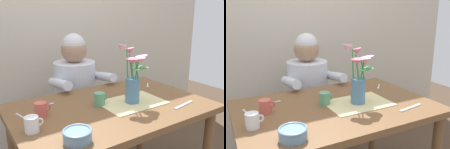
% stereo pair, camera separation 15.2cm
% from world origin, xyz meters
% --- Properties ---
extents(wood_panel_backdrop, '(4.00, 0.10, 2.50)m').
position_xyz_m(wood_panel_backdrop, '(0.00, 1.05, 1.25)').
color(wood_panel_backdrop, beige).
rests_on(wood_panel_backdrop, ground_plane).
extents(dining_table, '(1.20, 0.80, 0.74)m').
position_xyz_m(dining_table, '(0.00, 0.00, 0.64)').
color(dining_table, brown).
rests_on(dining_table, ground_plane).
extents(seated_person, '(0.45, 0.47, 1.14)m').
position_xyz_m(seated_person, '(0.05, 0.62, 0.56)').
color(seated_person, '#4C4C56').
rests_on(seated_person, ground_plane).
extents(striped_placemat, '(0.40, 0.28, 0.00)m').
position_xyz_m(striped_placemat, '(0.13, -0.04, 0.74)').
color(striped_placemat, beige).
rests_on(striped_placemat, dining_table).
extents(flower_vase, '(0.22, 0.25, 0.37)m').
position_xyz_m(flower_vase, '(0.14, -0.04, 0.91)').
color(flower_vase, teal).
rests_on(flower_vase, dining_table).
extents(ceramic_bowl, '(0.14, 0.14, 0.06)m').
position_xyz_m(ceramic_bowl, '(-0.36, -0.28, 0.77)').
color(ceramic_bowl, '#6689A8').
rests_on(ceramic_bowl, dining_table).
extents(dinner_knife, '(0.19, 0.05, 0.00)m').
position_xyz_m(dinner_knife, '(0.38, -0.25, 0.74)').
color(dinner_knife, silver).
rests_on(dinner_knife, dining_table).
extents(coffee_cup, '(0.09, 0.07, 0.08)m').
position_xyz_m(coffee_cup, '(-0.51, -0.08, 0.78)').
color(coffee_cup, silver).
rests_on(coffee_cup, dining_table).
extents(tea_cup, '(0.09, 0.07, 0.08)m').
position_xyz_m(tea_cup, '(-0.41, 0.08, 0.78)').
color(tea_cup, '#CC564C').
rests_on(tea_cup, dining_table).
extents(ceramic_mug, '(0.09, 0.07, 0.08)m').
position_xyz_m(ceramic_mug, '(-0.06, 0.04, 0.78)').
color(ceramic_mug, '#569970').
rests_on(ceramic_mug, dining_table).
extents(spoon_0, '(0.09, 0.10, 0.01)m').
position_xyz_m(spoon_0, '(0.45, 0.16, 0.74)').
color(spoon_0, silver).
rests_on(spoon_0, dining_table).
extents(spoon_1, '(0.12, 0.02, 0.01)m').
position_xyz_m(spoon_1, '(-0.33, 0.22, 0.74)').
color(spoon_1, silver).
rests_on(spoon_1, dining_table).
extents(spoon_2, '(0.04, 0.12, 0.01)m').
position_xyz_m(spoon_2, '(-0.51, 0.11, 0.74)').
color(spoon_2, silver).
rests_on(spoon_2, dining_table).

